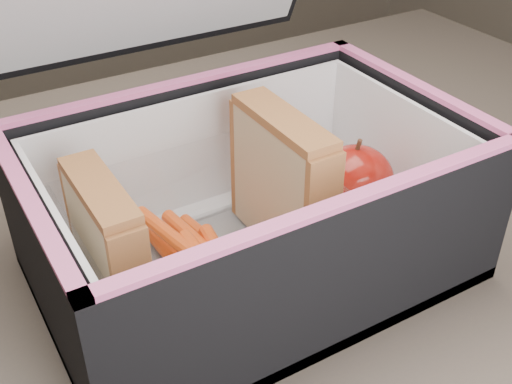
# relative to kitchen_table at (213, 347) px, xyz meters

# --- Properties ---
(kitchen_table) EXTENTS (1.20, 0.80, 0.75)m
(kitchen_table) POSITION_rel_kitchen_table_xyz_m (0.00, 0.00, 0.00)
(kitchen_table) COLOR brown
(kitchen_table) RESTS_ON ground
(lunch_bag) EXTENTS (0.32, 0.30, 0.31)m
(lunch_bag) POSITION_rel_kitchen_table_xyz_m (0.03, -0.01, 0.16)
(lunch_bag) COLOR black
(lunch_bag) RESTS_ON kitchen_table
(plastic_tub) EXTENTS (0.18, 0.13, 0.07)m
(plastic_tub) POSITION_rel_kitchen_table_xyz_m (-0.01, -0.02, 0.14)
(plastic_tub) COLOR white
(plastic_tub) RESTS_ON lunch_bag
(sandwich_left) EXTENTS (0.03, 0.09, 0.10)m
(sandwich_left) POSITION_rel_kitchen_table_xyz_m (-0.08, -0.02, 0.16)
(sandwich_left) COLOR tan
(sandwich_left) RESTS_ON plastic_tub
(sandwich_right) EXTENTS (0.03, 0.10, 0.11)m
(sandwich_right) POSITION_rel_kitchen_table_xyz_m (0.06, -0.02, 0.16)
(sandwich_right) COLOR tan
(sandwich_right) RESTS_ON plastic_tub
(carrot_sticks) EXTENTS (0.06, 0.14, 0.03)m
(carrot_sticks) POSITION_rel_kitchen_table_xyz_m (-0.01, -0.02, 0.12)
(carrot_sticks) COLOR #F4521C
(carrot_sticks) RESTS_ON plastic_tub
(paper_napkin) EXTENTS (0.10, 0.11, 0.01)m
(paper_napkin) POSITION_rel_kitchen_table_xyz_m (0.12, -0.01, 0.11)
(paper_napkin) COLOR white
(paper_napkin) RESTS_ON lunch_bag
(red_apple) EXTENTS (0.07, 0.07, 0.07)m
(red_apple) POSITION_rel_kitchen_table_xyz_m (0.13, -0.02, 0.14)
(red_apple) COLOR #7F0300
(red_apple) RESTS_ON paper_napkin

